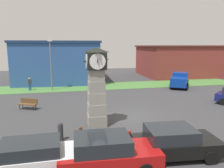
% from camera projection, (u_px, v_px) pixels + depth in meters
% --- Properties ---
extents(ground_plane, '(70.66, 70.66, 0.00)m').
position_uv_depth(ground_plane, '(130.00, 117.00, 16.66)').
color(ground_plane, '#38383A').
extents(clock_tower, '(1.70, 1.63, 5.26)m').
position_uv_depth(clock_tower, '(96.00, 86.00, 14.51)').
color(clock_tower, gray).
rests_on(clock_tower, ground_plane).
extents(bollard_near_tower, '(0.30, 0.30, 1.09)m').
position_uv_depth(bollard_near_tower, '(60.00, 131.00, 12.45)').
color(bollard_near_tower, '#333338').
rests_on(bollard_near_tower, ground_plane).
extents(bollard_mid_row, '(0.22, 0.22, 0.97)m').
position_uv_depth(bollard_mid_row, '(81.00, 134.00, 12.19)').
color(bollard_mid_row, brown).
rests_on(bollard_mid_row, ground_plane).
extents(bollard_far_row, '(0.21, 0.21, 1.04)m').
position_uv_depth(bollard_far_row, '(108.00, 137.00, 11.78)').
color(bollard_far_row, '#333338').
rests_on(bollard_far_row, ground_plane).
extents(bollard_end_row, '(0.21, 0.21, 1.01)m').
position_uv_depth(bollard_end_row, '(129.00, 139.00, 11.49)').
color(bollard_end_row, maroon).
rests_on(bollard_end_row, ground_plane).
extents(car_navy_sedan, '(4.46, 1.89, 1.46)m').
position_uv_depth(car_navy_sedan, '(37.00, 157.00, 9.21)').
color(car_navy_sedan, silver).
rests_on(car_navy_sedan, ground_plane).
extents(car_near_tower, '(4.46, 2.19, 1.55)m').
position_uv_depth(car_near_tower, '(107.00, 152.00, 9.52)').
color(car_near_tower, '#A51111').
rests_on(car_near_tower, ground_plane).
extents(car_by_building, '(4.27, 2.35, 1.49)m').
position_uv_depth(car_by_building, '(174.00, 142.00, 10.64)').
color(car_by_building, black).
rests_on(car_by_building, ground_plane).
extents(pickup_truck, '(4.32, 5.16, 1.85)m').
position_uv_depth(pickup_truck, '(180.00, 80.00, 28.43)').
color(pickup_truck, navy).
rests_on(pickup_truck, ground_plane).
extents(bench, '(1.67, 1.19, 0.90)m').
position_uv_depth(bench, '(28.00, 103.00, 18.63)').
color(bench, brown).
rests_on(bench, ground_plane).
extents(pedestrian_crossing_lot, '(0.47, 0.40, 1.59)m').
position_uv_depth(pedestrian_crossing_lot, '(30.00, 83.00, 26.21)').
color(pedestrian_crossing_lot, '#264CA5').
rests_on(pedestrian_crossing_lot, ground_plane).
extents(street_lamp_near_road, '(0.50, 0.24, 6.11)m').
position_uv_depth(street_lamp_near_road, '(51.00, 61.00, 26.00)').
color(street_lamp_near_road, slate).
rests_on(street_lamp_near_road, ground_plane).
extents(warehouse_blue_far, '(12.60, 11.28, 6.01)m').
position_uv_depth(warehouse_blue_far, '(59.00, 61.00, 33.06)').
color(warehouse_blue_far, '#2D5193').
rests_on(warehouse_blue_far, ground_plane).
extents(storefront_low_left, '(16.82, 11.16, 5.40)m').
position_uv_depth(storefront_low_left, '(187.00, 60.00, 39.71)').
color(storefront_low_left, maroon).
rests_on(storefront_low_left, ground_plane).
extents(grass_verge_far, '(42.39, 5.14, 0.04)m').
position_uv_depth(grass_verge_far, '(90.00, 87.00, 28.79)').
color(grass_verge_far, '#477A38').
rests_on(grass_verge_far, ground_plane).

